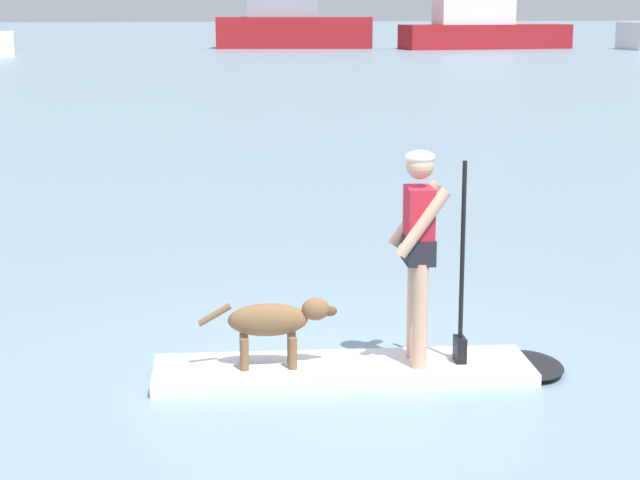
{
  "coord_description": "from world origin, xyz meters",
  "views": [
    {
      "loc": [
        -1.71,
        -8.18,
        2.88
      ],
      "look_at": [
        0.0,
        1.0,
        0.9
      ],
      "focal_mm": 62.01,
      "sensor_mm": 36.0,
      "label": 1
    }
  ],
  "objects": [
    {
      "name": "dog",
      "position": [
        -0.54,
        0.05,
        0.47
      ],
      "size": [
        1.09,
        0.28,
        0.55
      ],
      "color": "brown",
      "rests_on": "paddleboard"
    },
    {
      "name": "paddleboard",
      "position": [
        0.22,
        -0.02,
        0.05
      ],
      "size": [
        3.33,
        1.09,
        0.1
      ],
      "color": "silver",
      "rests_on": "ground_plane"
    },
    {
      "name": "moored_boat_starboard",
      "position": [
        23.22,
        65.25,
        1.34
      ],
      "size": [
        11.86,
        3.91,
        10.4
      ],
      "color": "maroon",
      "rests_on": "ground_plane"
    },
    {
      "name": "moored_boat_port",
      "position": [
        10.64,
        68.92,
        1.51
      ],
      "size": [
        11.13,
        5.32,
        4.55
      ],
      "color": "maroon",
      "rests_on": "ground_plane"
    },
    {
      "name": "ground_plane",
      "position": [
        0.0,
        0.0,
        0.0
      ],
      "size": [
        400.0,
        400.0,
        0.0
      ],
      "primitive_type": "plane",
      "color": "gray"
    },
    {
      "name": "person_paddler",
      "position": [
        0.6,
        -0.06,
        1.09
      ],
      "size": [
        0.63,
        0.51,
        1.7
      ],
      "color": "tan",
      "rests_on": "paddleboard"
    }
  ]
}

